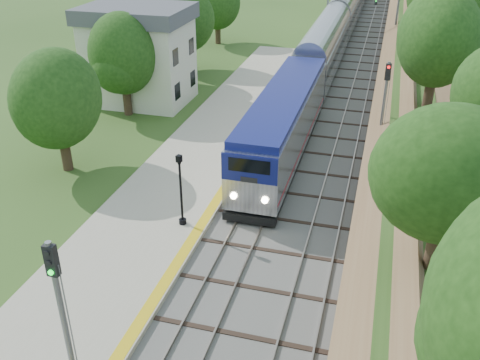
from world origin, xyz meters
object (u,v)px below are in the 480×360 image
(lamppost_far, at_px, (181,194))
(signal_farside, at_px, (384,101))
(signal_platform, at_px, (61,307))
(station_building, at_px, (139,54))
(signal_gantry, at_px, (362,3))

(lamppost_far, xyz_separation_m, signal_farside, (9.53, 11.79, 1.94))
(signal_platform, bearing_deg, signal_farside, 68.47)
(station_building, height_order, lamppost_far, station_building)
(station_building, relative_size, signal_gantry, 1.02)
(lamppost_far, bearing_deg, signal_farside, 51.04)
(signal_gantry, bearing_deg, station_building, -123.38)
(station_building, height_order, signal_farside, station_building)
(signal_gantry, bearing_deg, signal_farside, -83.23)
(signal_gantry, relative_size, lamppost_far, 2.10)
(signal_platform, bearing_deg, lamppost_far, 92.19)
(lamppost_far, height_order, signal_platform, signal_platform)
(station_building, bearing_deg, signal_farside, -17.58)
(signal_gantry, bearing_deg, lamppost_far, -97.65)
(signal_farside, bearing_deg, station_building, 162.42)
(lamppost_far, bearing_deg, signal_gantry, 82.35)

